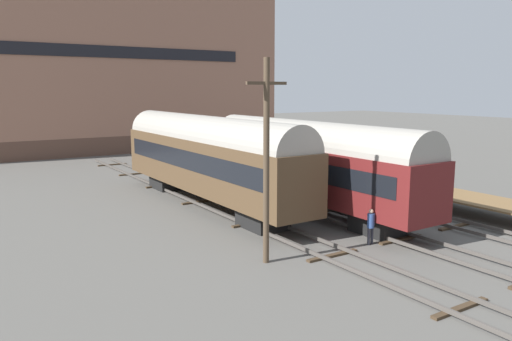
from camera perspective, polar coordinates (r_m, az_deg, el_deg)
The scene contains 11 objects.
ground_plane at distance 26.00m, azimuth 11.17°, elevation -6.20°, with size 200.00×200.00×0.00m, color #56544F.
track_left at distance 23.37m, azimuth 3.82°, elevation -7.44°, with size 2.60×60.00×0.26m.
track_middle at distance 25.96m, azimuth 11.18°, elevation -5.89°, with size 2.60×60.00×0.26m.
track_right at distance 28.91m, azimuth 17.10°, elevation -4.57°, with size 2.60×60.00×0.26m.
train_car_brown at distance 29.61m, azimuth -5.67°, elevation 1.87°, with size 2.88×18.42×5.34m.
train_car_maroon at distance 28.22m, azimuth 5.95°, elevation 1.21°, with size 2.95×16.82×5.13m.
station_platform at distance 31.43m, azimuth 19.58°, elevation -2.22°, with size 3.19×15.46×0.95m.
bench at distance 33.66m, azimuth 15.80°, elevation -0.34°, with size 1.40×0.40×0.91m.
person_worker at distance 22.83m, azimuth 12.99°, elevation -5.90°, with size 0.32×0.32×1.63m.
utility_pole at distance 19.33m, azimuth 1.19°, elevation 1.33°, with size 1.80×0.24×8.05m.
warehouse_building at distance 60.01m, azimuth -16.34°, elevation 11.60°, with size 37.91×10.91×19.33m.
Camera 1 is at (-17.56, -17.90, 6.86)m, focal length 35.00 mm.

